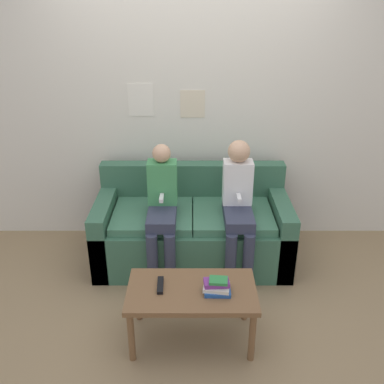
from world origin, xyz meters
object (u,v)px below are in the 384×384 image
(coffee_table, at_px, (191,296))
(tv_remote, at_px, (160,285))
(person_left, at_px, (161,206))
(person_right, at_px, (238,203))
(couch, at_px, (192,229))

(coffee_table, bearing_deg, tv_remote, 172.49)
(person_left, bearing_deg, tv_remote, -87.58)
(person_right, bearing_deg, tv_remote, -126.20)
(coffee_table, bearing_deg, person_right, 65.47)
(couch, distance_m, person_right, 0.55)
(couch, bearing_deg, person_left, -142.78)
(couch, distance_m, coffee_table, 1.01)
(couch, height_order, coffee_table, couch)
(couch, relative_size, tv_remote, 9.72)
(person_left, relative_size, person_right, 0.97)
(coffee_table, height_order, person_left, person_left)
(person_right, bearing_deg, person_left, -179.19)
(person_right, bearing_deg, coffee_table, -114.53)
(person_left, height_order, tv_remote, person_left)
(person_left, xyz_separation_m, person_right, (0.62, 0.01, 0.03))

